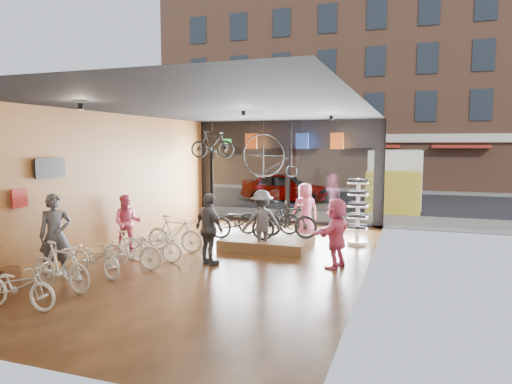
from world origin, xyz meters
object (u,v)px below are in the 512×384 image
at_px(floor_bike_2, 96,258).
at_px(display_bike_left, 242,222).
at_px(customer_1, 127,223).
at_px(customer_5, 336,233).
at_px(customer_3, 262,221).
at_px(display_platform, 267,242).
at_px(floor_bike_1, 61,267).
at_px(customer_0, 55,235).
at_px(customer_4, 305,211).
at_px(sunglasses_rack, 358,212).
at_px(box_truck, 396,180).
at_px(customer_2, 209,229).
at_px(floor_bike_3, 132,250).
at_px(floor_bike_0, 18,286).
at_px(penny_farthing, 272,157).
at_px(display_bike_mid, 288,220).
at_px(hung_bike, 212,145).
at_px(street_car, 285,187).
at_px(floor_bike_5, 175,234).
at_px(display_bike_right, 269,218).
at_px(floor_bike_4, 153,245).

bearing_deg(floor_bike_2, display_bike_left, -17.42).
relative_size(customer_1, customer_5, 0.93).
bearing_deg(customer_3, customer_5, 124.31).
height_order(display_platform, customer_5, customer_5).
xyz_separation_m(floor_bike_1, floor_bike_2, (-0.01, 1.07, -0.08)).
distance_m(customer_0, customer_4, 7.32).
bearing_deg(sunglasses_rack, box_truck, 77.08).
bearing_deg(box_truck, customer_2, -108.59).
bearing_deg(floor_bike_3, floor_bike_0, 164.80).
xyz_separation_m(display_platform, penny_farthing, (-0.76, 2.90, 2.35)).
bearing_deg(floor_bike_3, display_bike_mid, -47.78).
bearing_deg(display_bike_left, floor_bike_0, 150.32).
relative_size(customer_0, hung_bike, 1.18).
distance_m(floor_bike_0, penny_farthing, 9.43).
xyz_separation_m(floor_bike_1, customer_0, (-0.84, 0.78, 0.43)).
bearing_deg(customer_0, display_bike_mid, 1.33).
bearing_deg(customer_5, customer_3, -96.46).
bearing_deg(customer_3, floor_bike_1, 26.30).
xyz_separation_m(street_car, floor_bike_0, (-0.38, -16.39, -0.33)).
bearing_deg(hung_bike, display_platform, -138.30).
bearing_deg(penny_farthing, customer_4, -39.60).
bearing_deg(customer_5, sunglasses_rack, -167.32).
bearing_deg(penny_farthing, street_car, 102.14).
bearing_deg(sunglasses_rack, floor_bike_2, -142.28).
distance_m(customer_4, customer_5, 3.48).
height_order(floor_bike_5, customer_3, customer_3).
bearing_deg(customer_3, floor_bike_0, 31.36).
xyz_separation_m(floor_bike_2, customer_2, (1.98, 1.72, 0.47)).
distance_m(floor_bike_3, display_bike_mid, 4.42).
bearing_deg(street_car, floor_bike_2, 178.40).
height_order(display_bike_mid, display_bike_right, display_bike_mid).
bearing_deg(customer_3, floor_bike_5, -13.17).
xyz_separation_m(box_truck, hung_bike, (-5.95, -6.80, 1.60)).
relative_size(floor_bike_1, customer_2, 0.93).
height_order(customer_4, penny_farthing, penny_farthing).
relative_size(floor_bike_4, customer_3, 0.93).
relative_size(floor_bike_4, customer_2, 0.89).
bearing_deg(street_car, customer_1, 174.09).
height_order(floor_bike_0, customer_4, customer_4).
bearing_deg(customer_0, floor_bike_3, -5.79).
relative_size(floor_bike_1, display_bike_left, 0.89).
relative_size(customer_1, penny_farthing, 0.82).
bearing_deg(display_bike_mid, customer_5, -132.55).
xyz_separation_m(floor_bike_0, floor_bike_5, (0.49, 4.78, 0.08)).
relative_size(floor_bike_0, display_bike_left, 0.86).
height_order(customer_0, penny_farthing, penny_farthing).
relative_size(floor_bike_3, display_bike_mid, 0.90).
height_order(customer_4, customer_5, customer_4).
bearing_deg(customer_2, floor_bike_4, 36.47).
bearing_deg(display_bike_mid, sunglasses_rack, -56.65).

